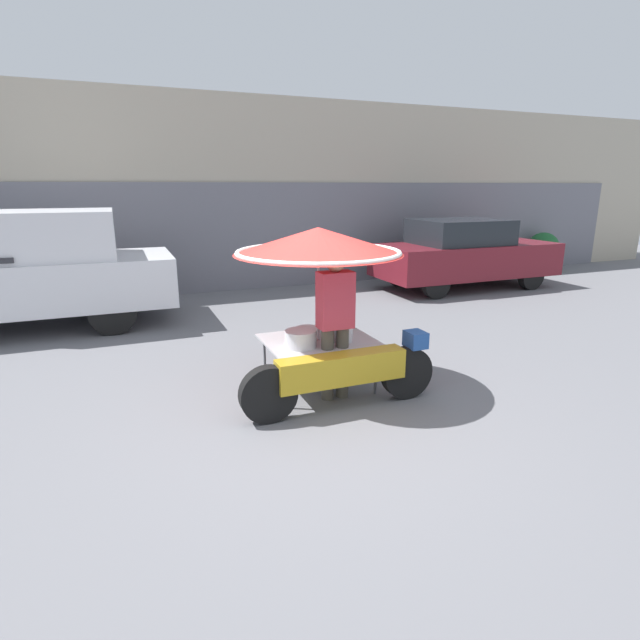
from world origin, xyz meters
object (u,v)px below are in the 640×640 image
at_px(vendor_motorcycle_cart, 322,268).
at_px(potted_plant, 543,249).
at_px(vendor_person, 335,318).
at_px(parked_car, 464,254).
at_px(pickup_truck, 14,275).

distance_m(vendor_motorcycle_cart, potted_plant, 10.72).
distance_m(vendor_person, parked_car, 7.06).
height_order(vendor_motorcycle_cart, parked_car, vendor_motorcycle_cart).
bearing_deg(vendor_motorcycle_cart, pickup_truck, 131.33).
xyz_separation_m(vendor_motorcycle_cart, pickup_truck, (-3.67, 4.17, -0.51)).
relative_size(pickup_truck, potted_plant, 4.88).
xyz_separation_m(vendor_motorcycle_cart, parked_car, (5.36, 4.38, -0.64)).
bearing_deg(pickup_truck, vendor_person, -50.08).
xyz_separation_m(vendor_person, potted_plant, (9.02, 5.92, -0.34)).
xyz_separation_m(pickup_truck, potted_plant, (12.74, 1.47, -0.34)).
distance_m(vendor_motorcycle_cart, parked_car, 6.95).
xyz_separation_m(vendor_person, pickup_truck, (-3.72, 4.45, -0.00)).
bearing_deg(parked_car, potted_plant, 18.83).
relative_size(vendor_person, pickup_truck, 0.32).
bearing_deg(vendor_motorcycle_cart, parked_car, 39.28).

